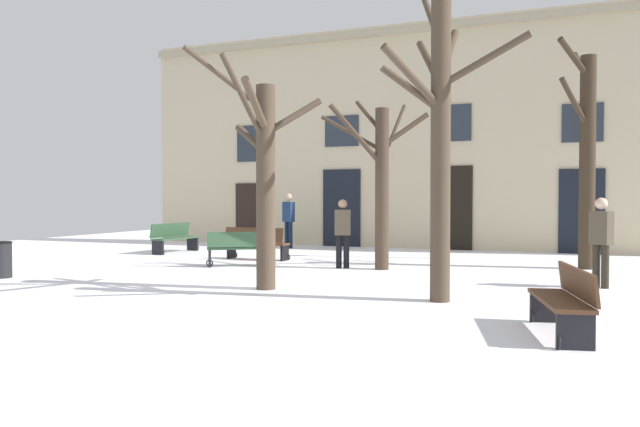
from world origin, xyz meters
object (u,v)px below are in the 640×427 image
at_px(tree_near_facade, 586,155).
at_px(tree_right_of_center, 264,174).
at_px(tree_foreground, 381,179).
at_px(person_by_shop_door, 601,238).
at_px(person_crossing_plaza, 289,217).
at_px(bench_back_to_back_right, 564,300).
at_px(bench_by_litter_bin, 240,248).
at_px(streetlamp, 444,181).
at_px(bench_near_lamp, 256,243).
at_px(tree_left_of_center, 440,134).
at_px(bench_facing_shops, 174,238).
at_px(person_strolling, 343,230).
at_px(litter_bin, 1,260).

height_order(tree_near_facade, tree_right_of_center, tree_near_facade).
relative_size(tree_near_facade, tree_foreground, 1.33).
distance_m(tree_near_facade, tree_foreground, 4.92).
bearing_deg(person_by_shop_door, person_crossing_plaza, -176.86).
bearing_deg(bench_back_to_back_right, person_by_shop_door, 158.66).
bearing_deg(bench_by_litter_bin, streetlamp, -171.64).
relative_size(streetlamp, bench_near_lamp, 1.90).
bearing_deg(streetlamp, tree_left_of_center, -80.48).
bearing_deg(bench_facing_shops, tree_near_facade, -86.40).
xyz_separation_m(bench_facing_shops, person_strolling, (6.25, -2.04, 0.45)).
bearing_deg(tree_left_of_center, bench_by_litter_bin, 149.45).
bearing_deg(bench_back_to_back_right, bench_by_litter_bin, -137.78).
distance_m(tree_foreground, person_by_shop_door, 4.99).
bearing_deg(litter_bin, streetlamp, 43.26).
distance_m(bench_by_litter_bin, person_by_shop_door, 8.08).
height_order(litter_bin, person_by_shop_door, person_by_shop_door).
distance_m(tree_near_facade, person_crossing_plaza, 9.63).
xyz_separation_m(litter_bin, bench_by_litter_bin, (3.67, 3.74, 0.07)).
distance_m(bench_near_lamp, person_by_shop_door, 8.75).
bearing_deg(bench_facing_shops, litter_bin, -175.27).
distance_m(tree_left_of_center, streetlamp, 7.15).
height_order(tree_left_of_center, litter_bin, tree_left_of_center).
bearing_deg(litter_bin, tree_foreground, 32.10).
relative_size(bench_back_to_back_right, person_crossing_plaza, 0.94).
relative_size(tree_right_of_center, person_strolling, 2.59).
bearing_deg(person_strolling, tree_right_of_center, -111.50).
xyz_separation_m(tree_foreground, bench_near_lamp, (-3.78, 0.93, -1.68)).
height_order(tree_near_facade, bench_near_lamp, tree_near_facade).
xyz_separation_m(streetlamp, litter_bin, (-8.00, -7.52, -1.76)).
xyz_separation_m(litter_bin, bench_back_to_back_right, (11.06, -1.39, 0.05)).
relative_size(tree_near_facade, bench_near_lamp, 2.93).
distance_m(streetlamp, person_crossing_plaza, 5.83).
height_order(litter_bin, bench_by_litter_bin, bench_by_litter_bin).
height_order(tree_foreground, bench_by_litter_bin, tree_foreground).
bearing_deg(person_by_shop_door, tree_right_of_center, -120.14).
bearing_deg(streetlamp, bench_back_to_back_right, -71.03).
bearing_deg(person_by_shop_door, litter_bin, -128.78).
relative_size(tree_left_of_center, person_strolling, 3.27).
bearing_deg(person_crossing_plaza, tree_right_of_center, 131.79).
bearing_deg(tree_left_of_center, bench_back_to_back_right, -44.97).
height_order(streetlamp, bench_facing_shops, streetlamp).
bearing_deg(bench_back_to_back_right, tree_left_of_center, -147.97).
distance_m(tree_near_facade, litter_bin, 13.38).
distance_m(bench_near_lamp, person_crossing_plaza, 3.90).
distance_m(tree_near_facade, bench_facing_shops, 11.88).
bearing_deg(person_strolling, bench_back_to_back_right, -67.60).
bearing_deg(tree_near_facade, tree_foreground, -157.16).
height_order(tree_right_of_center, litter_bin, tree_right_of_center).
relative_size(tree_right_of_center, bench_by_litter_bin, 2.68).
relative_size(tree_near_facade, litter_bin, 7.04).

